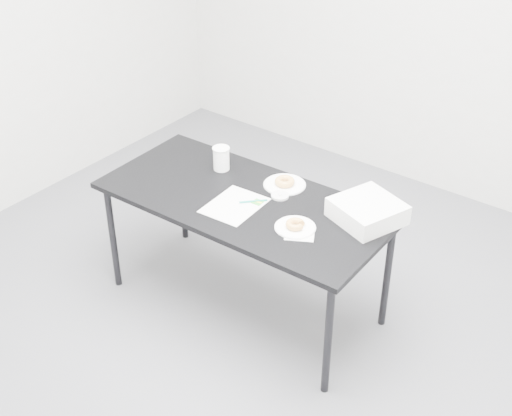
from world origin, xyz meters
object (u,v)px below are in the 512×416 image
Objects in this scene: scorecard at (235,205)px; donut_near at (295,224)px; plate_near at (295,227)px; table at (244,207)px; donut_far at (285,181)px; pen at (253,201)px; coffee_cup at (221,158)px; bakery_box at (367,211)px; plate_far at (285,185)px.

scorecard is 0.36m from donut_near.
donut_near is at bearing -90.00° from plate_near.
table is 14.54× the size of donut_far.
pen is 1.09× the size of coffee_cup.
pen is 1.37× the size of donut_far.
table is 0.26m from donut_far.
donut_near is 0.89× the size of donut_far.
scorecard is 1.04× the size of bakery_box.
plate_near is at bearing -47.67° from donut_far.
coffee_cup reaches higher than donut_far.
donut_far reaches higher than donut_near.
scorecard is 0.33m from plate_far.
table is 11.57× the size of coffee_cup.
donut_far is at bearing 36.78° from pen.
bakery_box is at bearing 2.62° from coffee_cup.
plate_far is 0.39m from coffee_cup.
scorecard is at bearing -91.44° from table.
scorecard is 0.39m from coffee_cup.
coffee_cup is (-0.29, 0.25, 0.07)m from scorecard.
scorecard is 1.55× the size of plate_near.
pen is 1.53× the size of donut_near.
donut_far is at bearing 132.33° from donut_near.
plate_near is 0.37m from bakery_box.
table is 6.83× the size of plate_far.
donut_far is (-0.27, 0.30, 0.02)m from plate_near.
plate_near is at bearing -0.60° from scorecard.
plate_far is 0.02m from donut_far.
donut_far is (0.00, 0.00, 0.02)m from plate_far.
plate_far is at bearing -162.96° from bakery_box.
donut_far reaches higher than table.
coffee_cup is (-0.29, 0.17, 0.12)m from table.
plate_far is at bearing 0.00° from donut_far.
pen reaches higher than table.
plate_near is (0.36, 0.02, 0.00)m from scorecard.
bakery_box reaches higher than plate_near.
scorecard is (-0.00, -0.08, 0.05)m from table.
bakery_box is (0.51, -0.03, 0.03)m from donut_far.
plate_near is at bearing -19.75° from coffee_cup.
table is 0.26m from plate_far.
coffee_cup is at bearing 160.25° from donut_near.
coffee_cup is (-0.35, 0.17, 0.06)m from pen.
plate_far is (0.09, 0.24, 0.06)m from table.
donut_near reaches higher than table.
coffee_cup is (-0.65, 0.24, 0.04)m from donut_near.
bakery_box reaches higher than pen.
plate_near reaches higher than table.
donut_far is (0.03, 0.24, 0.02)m from pen.
plate_far is (-0.27, 0.30, -0.00)m from plate_near.
plate_far is 0.76× the size of bakery_box.
pen is 0.72× the size of plate_near.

